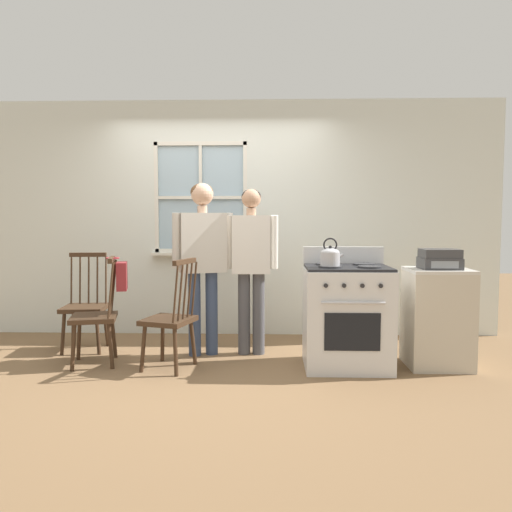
{
  "coord_description": "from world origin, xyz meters",
  "views": [
    {
      "loc": [
        0.59,
        -4.39,
        1.36
      ],
      "look_at": [
        0.44,
        0.3,
        1.0
      ],
      "focal_mm": 35.0,
      "sensor_mm": 36.0,
      "label": 1
    }
  ],
  "objects": [
    {
      "name": "handbag",
      "position": [
        -0.81,
        0.17,
        0.83
      ],
      "size": [
        0.22,
        0.23,
        0.31
      ],
      "color": "maroon",
      "rests_on": "chair_by_window"
    },
    {
      "name": "stereo",
      "position": [
        2.1,
        0.14,
        0.99
      ],
      "size": [
        0.34,
        0.29,
        0.18
      ],
      "color": "#38383A",
      "rests_on": "side_counter"
    },
    {
      "name": "potted_plant",
      "position": [
        -0.44,
        1.31,
        1.05
      ],
      "size": [
        0.12,
        0.12,
        0.3
      ],
      "color": "#42474C",
      "rests_on": "wall_back"
    },
    {
      "name": "ground_plane",
      "position": [
        0.0,
        0.0,
        0.0
      ],
      "size": [
        16.0,
        16.0,
        0.0
      ],
      "primitive_type": "plane",
      "color": "brown"
    },
    {
      "name": "person_teen_center",
      "position": [
        0.39,
        0.52,
        0.98
      ],
      "size": [
        0.53,
        0.22,
        1.64
      ],
      "rotation": [
        0.0,
        0.0,
        0.02
      ],
      "color": "#4C4C51",
      "rests_on": "ground_plane"
    },
    {
      "name": "chair_center_cluster",
      "position": [
        -0.32,
        0.01,
        0.45
      ],
      "size": [
        0.51,
        0.52,
        1.0
      ],
      "rotation": [
        0.0,
        0.0,
        -1.87
      ],
      "color": "#3D2819",
      "rests_on": "ground_plane"
    },
    {
      "name": "wall_back",
      "position": [
        0.01,
        1.4,
        1.33
      ],
      "size": [
        6.4,
        0.16,
        2.7
      ],
      "color": "silver",
      "rests_on": "ground_plane"
    },
    {
      "name": "side_counter",
      "position": [
        2.1,
        0.16,
        0.45
      ],
      "size": [
        0.55,
        0.5,
        0.9
      ],
      "color": "beige",
      "rests_on": "ground_plane"
    },
    {
      "name": "chair_by_window",
      "position": [
        -1.03,
        0.12,
        0.45
      ],
      "size": [
        0.49,
        0.5,
        1.0
      ],
      "rotation": [
        0.0,
        0.0,
        -1.34
      ],
      "color": "#3D2819",
      "rests_on": "ground_plane"
    },
    {
      "name": "chair_near_wall",
      "position": [
        -1.33,
        0.62,
        0.45
      ],
      "size": [
        0.45,
        0.44,
        1.0
      ],
      "rotation": [
        0.0,
        0.0,
        0.08
      ],
      "color": "#3D2819",
      "rests_on": "ground_plane"
    },
    {
      "name": "person_elderly_left",
      "position": [
        -0.09,
        0.47,
        1.05
      ],
      "size": [
        0.6,
        0.34,
        1.7
      ],
      "rotation": [
        0.0,
        0.0,
        0.33
      ],
      "color": "#384766",
      "rests_on": "ground_plane"
    },
    {
      "name": "kettle",
      "position": [
        1.1,
        -0.02,
        1.02
      ],
      "size": [
        0.21,
        0.17,
        0.25
      ],
      "color": "#B7B7BC",
      "rests_on": "stove"
    },
    {
      "name": "stove",
      "position": [
        1.27,
        0.12,
        0.47
      ],
      "size": [
        0.76,
        0.68,
        1.08
      ],
      "color": "silver",
      "rests_on": "ground_plane"
    }
  ]
}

